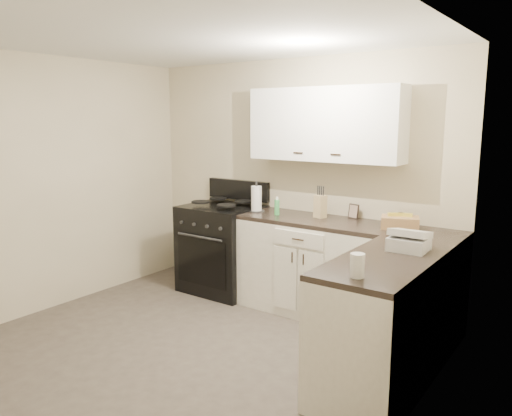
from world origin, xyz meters
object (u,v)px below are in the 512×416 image
Objects in this scene: knife_block at (320,206)px; countertop_grill at (409,244)px; wicker_basket at (400,223)px; stove at (223,250)px; paper_towel at (256,199)px.

knife_block reaches higher than countertop_grill.
knife_block is at bearing 178.08° from wicker_basket.
knife_block is (1.15, 0.11, 0.59)m from stove.
wicker_basket is at bearing 113.12° from countertop_grill.
stove is at bearing -177.66° from paper_towel.
wicker_basket reaches higher than countertop_grill.
knife_block reaches higher than stove.
wicker_basket is at bearing 2.46° from stove.
countertop_grill is (1.12, -0.71, -0.06)m from knife_block.
countertop_grill is at bearing -14.90° from stove.
stove is 1.30m from knife_block.
wicker_basket is at bearing 17.45° from knife_block.
countertop_grill is at bearing -18.87° from paper_towel.
paper_towel is at bearing -153.08° from knife_block.
stove is 3.10× the size of wicker_basket.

